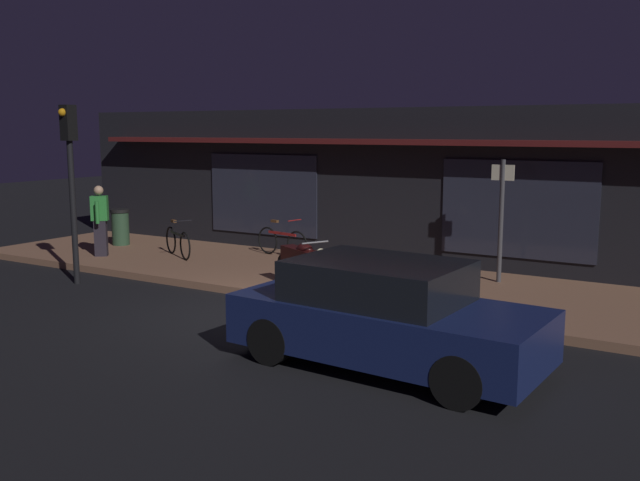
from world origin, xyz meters
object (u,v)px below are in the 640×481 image
at_px(traffic_light_pole, 70,162).
at_px(parked_car_near, 385,315).
at_px(bicycle_parked, 282,241).
at_px(bicycle_extra, 178,242).
at_px(trash_bin, 120,227).
at_px(person_photographer, 100,219).
at_px(motorcycle, 302,263).
at_px(sign_post, 501,213).

height_order(traffic_light_pole, parked_car_near, traffic_light_pole).
relative_size(bicycle_parked, parked_car_near, 0.39).
xyz_separation_m(bicycle_extra, trash_bin, (-2.47, 0.55, 0.11)).
xyz_separation_m(bicycle_parked, traffic_light_pole, (-2.33, -4.05, 1.97)).
bearing_deg(person_photographer, bicycle_parked, 30.09).
bearing_deg(trash_bin, motorcycle, -15.32).
relative_size(motorcycle, traffic_light_pole, 0.43).
distance_m(person_photographer, parked_car_near, 9.55).
height_order(motorcycle, traffic_light_pole, traffic_light_pole).
bearing_deg(trash_bin, parked_car_near, -25.16).
xyz_separation_m(motorcycle, traffic_light_pole, (-4.55, -1.44, 1.83)).
distance_m(trash_bin, traffic_light_pole, 4.38).
distance_m(motorcycle, trash_bin, 7.02).
height_order(bicycle_parked, parked_car_near, parked_car_near).
bearing_deg(trash_bin, bicycle_parked, 9.40).
distance_m(motorcycle, parked_car_near, 4.12).
xyz_separation_m(bicycle_extra, traffic_light_pole, (-0.25, -2.75, 1.97)).
bearing_deg(traffic_light_pole, bicycle_extra, 84.74).
bearing_deg(motorcycle, parked_car_near, -42.11).
distance_m(motorcycle, person_photographer, 5.96).
xyz_separation_m(trash_bin, parked_car_near, (9.82, -4.61, 0.08)).
distance_m(bicycle_parked, bicycle_extra, 2.45).
bearing_deg(bicycle_parked, sign_post, -1.29).
bearing_deg(bicycle_extra, traffic_light_pole, -95.26).
height_order(bicycle_extra, parked_car_near, parked_car_near).
relative_size(trash_bin, traffic_light_pole, 0.26).
height_order(bicycle_parked, bicycle_extra, same).
distance_m(sign_post, parked_car_near, 5.31).
bearing_deg(trash_bin, person_photographer, -59.04).
bearing_deg(bicycle_extra, parked_car_near, -28.96).
bearing_deg(sign_post, motorcycle, -140.37).
bearing_deg(bicycle_extra, trash_bin, 167.55).
relative_size(traffic_light_pole, parked_car_near, 0.86).
relative_size(person_photographer, parked_car_near, 0.40).
xyz_separation_m(sign_post, parked_car_near, (0.04, -5.25, -0.81)).
relative_size(motorcycle, parked_car_near, 0.37).
xyz_separation_m(person_photographer, parked_car_near, (8.98, -3.22, -0.32)).
bearing_deg(parked_car_near, bicycle_extra, 151.04).
height_order(trash_bin, parked_car_near, parked_car_near).
bearing_deg(traffic_light_pole, person_photographer, 126.08).
distance_m(sign_post, traffic_light_pole, 8.57).
distance_m(person_photographer, trash_bin, 1.68).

